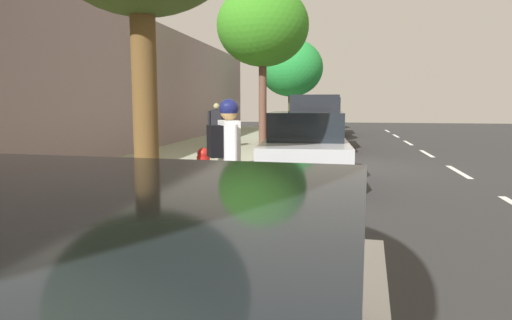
{
  "coord_description": "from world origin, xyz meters",
  "views": [
    {
      "loc": [
        -0.12,
        12.42,
        1.73
      ],
      "look_at": [
        0.92,
        6.52,
        0.98
      ],
      "focal_mm": 32.29,
      "sensor_mm": 36.0,
      "label": 1
    }
  ],
  "objects": [
    {
      "name": "sidewalk",
      "position": [
        3.96,
        0.0,
        0.07
      ],
      "size": [
        4.48,
        35.18,
        0.14
      ],
      "primitive_type": "cube",
      "color": "#979E85",
      "rests_on": "ground"
    },
    {
      "name": "parked_suv_grey_nearest",
      "position": [
        0.58,
        -12.84,
        1.03
      ],
      "size": [
        2.05,
        4.74,
        1.99
      ],
      "color": "slate",
      "rests_on": "ground"
    },
    {
      "name": "street_tree_mid_block",
      "position": [
        2.6,
        -4.47,
        4.46
      ],
      "size": [
        3.34,
        3.34,
        5.8
      ],
      "color": "brown",
      "rests_on": "sidewalk"
    },
    {
      "name": "street_tree_near_cyclist",
      "position": [
        2.6,
        -14.95,
        3.72
      ],
      "size": [
        3.73,
        3.73,
        5.26
      ],
      "color": "#484123",
      "rests_on": "sidewalk"
    },
    {
      "name": "bicycle_at_curb",
      "position": [
        1.17,
        6.61,
        0.38
      ],
      "size": [
        1.36,
        1.16,
        0.77
      ],
      "color": "black",
      "rests_on": "ground"
    },
    {
      "name": "lane_stripe_bike_edge",
      "position": [
        0.17,
        0.0,
        0.0
      ],
      "size": [
        0.12,
        35.18,
        0.01
      ],
      "primitive_type": "cube",
      "color": "white",
      "rests_on": "ground"
    },
    {
      "name": "curb_edge",
      "position": [
        1.64,
        0.0,
        0.07
      ],
      "size": [
        0.16,
        35.18,
        0.14
      ],
      "primitive_type": "cube",
      "color": "gray",
      "rests_on": "ground"
    },
    {
      "name": "parked_sedan_silver_mid",
      "position": [
        0.55,
        2.23,
        0.75
      ],
      "size": [
        2.0,
        4.48,
        1.52
      ],
      "color": "#B7BABF",
      "rests_on": "ground"
    },
    {
      "name": "parked_suv_red_second",
      "position": [
        0.69,
        -4.71,
        1.03
      ],
      "size": [
        2.1,
        4.77,
        1.99
      ],
      "color": "maroon",
      "rests_on": "ground"
    },
    {
      "name": "fire_hydrant",
      "position": [
        2.07,
        5.08,
        0.57
      ],
      "size": [
        0.22,
        0.22,
        0.84
      ],
      "color": "red",
      "rests_on": "sidewalk"
    },
    {
      "name": "building_facade",
      "position": [
        6.45,
        0.0,
        2.27
      ],
      "size": [
        0.5,
        35.18,
        4.55
      ],
      "primitive_type": "cube",
      "color": "gray",
      "rests_on": "ground"
    },
    {
      "name": "cyclist_with_backpack",
      "position": [
        1.39,
        6.17,
        1.09
      ],
      "size": [
        0.52,
        0.56,
        1.78
      ],
      "color": "#C6B284",
      "rests_on": "ground"
    },
    {
      "name": "lane_stripe_centre",
      "position": [
        -3.15,
        0.31,
        0.0
      ],
      "size": [
        0.14,
        35.8,
        0.01
      ],
      "color": "white",
      "rests_on": "ground"
    },
    {
      "name": "ground",
      "position": [
        0.0,
        0.0,
        0.0
      ],
      "size": [
        56.29,
        56.29,
        0.0
      ],
      "primitive_type": "plane",
      "color": "#2D2D2D"
    },
    {
      "name": "pedestrian_on_phone",
      "position": [
        4.0,
        -3.12,
        1.02
      ],
      "size": [
        0.62,
        0.27,
        1.56
      ],
      "color": "black",
      "rests_on": "sidewalk"
    }
  ]
}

